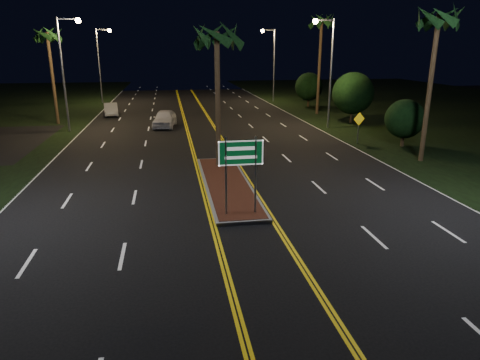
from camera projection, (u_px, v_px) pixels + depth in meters
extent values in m
plane|color=black|center=(254.00, 246.00, 15.01)|extent=(120.00, 120.00, 0.00)
cube|color=gray|center=(227.00, 184.00, 21.58)|extent=(2.25, 10.25, 0.15)
cube|color=#592819|center=(227.00, 183.00, 21.56)|extent=(2.00, 10.00, 0.02)
cylinder|color=gray|center=(226.00, 177.00, 17.04)|extent=(0.08, 0.08, 3.20)
cylinder|color=gray|center=(255.00, 175.00, 17.23)|extent=(0.08, 0.08, 3.20)
cube|color=#07471E|center=(241.00, 153.00, 16.85)|extent=(1.80, 0.04, 1.00)
cube|color=white|center=(241.00, 153.00, 16.83)|extent=(1.80, 0.01, 1.00)
cylinder|color=gray|center=(63.00, 76.00, 34.56)|extent=(0.18, 0.18, 9.00)
cube|color=gray|center=(67.00, 19.00, 33.41)|extent=(1.60, 0.12, 0.12)
sphere|color=#FFC772|center=(78.00, 20.00, 33.56)|extent=(0.44, 0.44, 0.44)
cylinder|color=gray|center=(99.00, 66.00, 53.41)|extent=(0.18, 0.18, 9.00)
cube|color=gray|center=(102.00, 30.00, 52.26)|extent=(1.60, 0.12, 0.12)
sphere|color=#FFC772|center=(109.00, 31.00, 52.41)|extent=(0.44, 0.44, 0.44)
cylinder|color=gray|center=(331.00, 75.00, 36.16)|extent=(0.18, 0.18, 9.00)
cube|color=gray|center=(325.00, 20.00, 34.75)|extent=(1.60, 0.12, 0.12)
sphere|color=#FFC772|center=(315.00, 21.00, 34.65)|extent=(0.44, 0.44, 0.44)
cylinder|color=gray|center=(274.00, 66.00, 55.01)|extent=(0.18, 0.18, 9.00)
cube|color=gray|center=(269.00, 30.00, 53.60)|extent=(1.60, 0.12, 0.12)
sphere|color=#FFC772|center=(262.00, 31.00, 53.50)|extent=(0.44, 0.44, 0.44)
cylinder|color=#382819|center=(218.00, 103.00, 23.80)|extent=(0.28, 0.28, 7.50)
cylinder|color=#382819|center=(53.00, 79.00, 38.20)|extent=(0.28, 0.28, 8.00)
cylinder|color=#382819|center=(429.00, 91.00, 25.16)|extent=(0.28, 0.28, 8.50)
cylinder|color=#382819|center=(319.00, 68.00, 43.91)|extent=(0.28, 0.28, 9.50)
cylinder|color=#382819|center=(402.00, 140.00, 30.21)|extent=(0.24, 0.24, 0.90)
sphere|color=black|center=(405.00, 119.00, 29.76)|extent=(2.70, 2.70, 2.70)
cylinder|color=#382819|center=(351.00, 116.00, 39.66)|extent=(0.24, 0.24, 1.26)
sphere|color=black|center=(353.00, 93.00, 39.04)|extent=(3.78, 3.78, 3.78)
cylinder|color=#382819|center=(308.00, 102.00, 50.96)|extent=(0.24, 0.24, 1.08)
sphere|color=black|center=(309.00, 87.00, 50.43)|extent=(3.24, 3.24, 3.24)
imported|color=white|center=(165.00, 117.00, 37.56)|extent=(2.96, 5.45, 1.73)
imported|color=#B6B9C0|center=(111.00, 108.00, 44.13)|extent=(2.49, 4.62, 1.46)
cylinder|color=gray|center=(358.00, 130.00, 31.00)|extent=(0.07, 0.07, 1.97)
cube|color=yellow|center=(359.00, 119.00, 30.75)|extent=(0.92, 0.27, 0.95)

